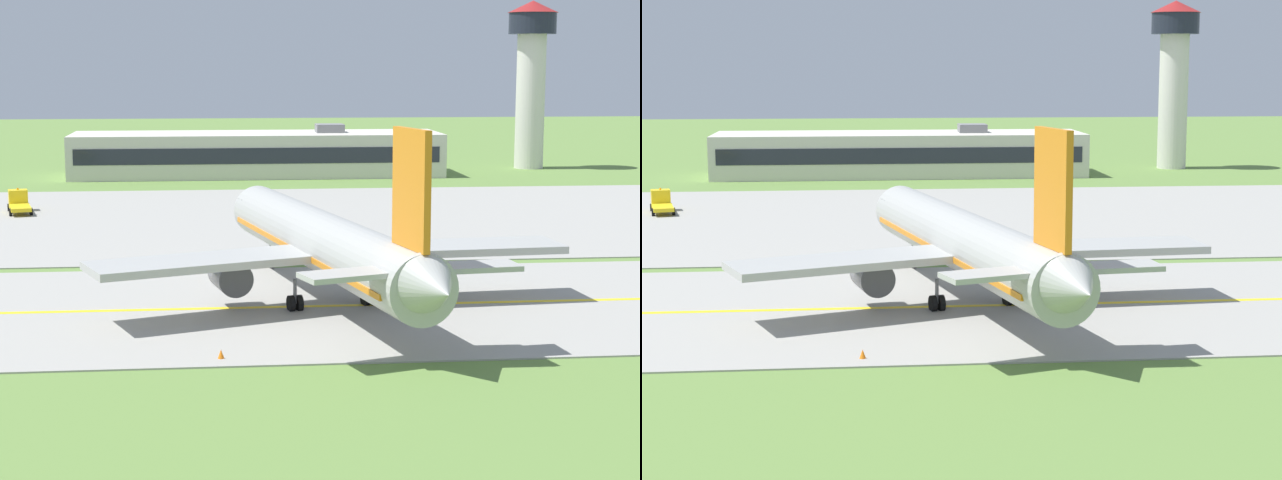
% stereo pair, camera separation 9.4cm
% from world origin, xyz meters
% --- Properties ---
extents(ground_plane, '(500.00, 500.00, 0.00)m').
position_xyz_m(ground_plane, '(0.00, 0.00, 0.00)').
color(ground_plane, olive).
extents(taxiway_strip, '(240.00, 28.00, 0.10)m').
position_xyz_m(taxiway_strip, '(0.00, 0.00, 0.05)').
color(taxiway_strip, '#9E9B93').
rests_on(taxiway_strip, ground).
extents(apron_pad, '(140.00, 52.00, 0.10)m').
position_xyz_m(apron_pad, '(10.00, 42.00, 0.05)').
color(apron_pad, '#9E9B93').
rests_on(apron_pad, ground).
extents(taxiway_centreline, '(220.00, 0.60, 0.01)m').
position_xyz_m(taxiway_centreline, '(0.00, 0.00, 0.11)').
color(taxiway_centreline, yellow).
rests_on(taxiway_centreline, taxiway_strip).
extents(airplane_lead, '(32.12, 39.33, 12.70)m').
position_xyz_m(airplane_lead, '(6.98, 1.00, 4.13)').
color(airplane_lead, '#ADADA8').
rests_on(airplane_lead, ground).
extents(service_truck_fuel, '(3.48, 6.70, 2.59)m').
position_xyz_m(service_truck_fuel, '(-21.41, 49.25, 1.18)').
color(service_truck_fuel, yellow).
rests_on(service_truck_fuel, ground).
extents(terminal_building, '(52.86, 13.96, 7.33)m').
position_xyz_m(terminal_building, '(6.12, 86.81, 3.08)').
color(terminal_building, beige).
rests_on(terminal_building, ground).
extents(control_tower, '(7.60, 7.60, 25.39)m').
position_xyz_m(control_tower, '(48.30, 93.27, 15.37)').
color(control_tower, silver).
rests_on(control_tower, ground).
extents(traffic_cone_near_edge, '(0.44, 0.44, 0.60)m').
position_xyz_m(traffic_cone_near_edge, '(-0.19, -12.39, 0.30)').
color(traffic_cone_near_edge, orange).
rests_on(traffic_cone_near_edge, ground).
extents(traffic_cone_mid_edge, '(0.44, 0.44, 0.60)m').
position_xyz_m(traffic_cone_mid_edge, '(-4.09, 12.74, 0.30)').
color(traffic_cone_mid_edge, orange).
rests_on(traffic_cone_mid_edge, ground).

